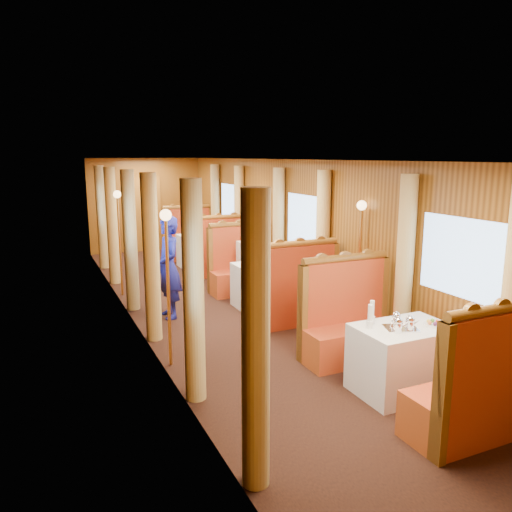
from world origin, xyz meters
TOP-DOWN VIEW (x-y plane):
  - floor at (0.00, 0.00)m, footprint 3.00×12.00m
  - ceiling at (0.00, 0.00)m, footprint 3.00×12.00m
  - wall_far at (0.00, 6.00)m, footprint 3.00×0.01m
  - wall_left at (-1.50, 0.00)m, footprint 0.01×12.00m
  - wall_right at (1.50, 0.00)m, footprint 0.01×12.00m
  - doorway_far at (0.00, 5.97)m, footprint 0.80×0.04m
  - table_near at (0.75, -3.50)m, footprint 1.05×0.72m
  - banquette_near_fwd at (0.75, -4.51)m, footprint 1.30×0.55m
  - banquette_near_aft at (0.75, -2.49)m, footprint 1.30×0.55m
  - table_mid at (0.75, 0.00)m, footprint 1.05×0.72m
  - banquette_mid_fwd at (0.75, -1.01)m, footprint 1.30×0.55m
  - banquette_mid_aft at (0.75, 1.01)m, footprint 1.30×0.55m
  - table_far at (0.75, 3.50)m, footprint 1.05×0.72m
  - banquette_far_fwd at (0.75, 2.49)m, footprint 1.30×0.55m
  - banquette_far_aft at (0.75, 4.51)m, footprint 1.30×0.55m
  - tea_tray at (0.66, -3.53)m, footprint 0.41×0.36m
  - teapot_left at (0.55, -3.61)m, footprint 0.19×0.16m
  - teapot_right at (0.70, -3.63)m, footprint 0.18×0.15m
  - teapot_back at (0.66, -3.45)m, footprint 0.18×0.15m
  - fruit_plate at (1.06, -3.59)m, footprint 0.22×0.22m
  - cup_inboard at (0.36, -3.39)m, footprint 0.08×0.08m
  - cup_outboard at (0.48, -3.27)m, footprint 0.08×0.08m
  - rose_vase_mid at (0.73, 0.03)m, footprint 0.06×0.06m
  - rose_vase_far at (0.72, 3.50)m, footprint 0.06×0.06m
  - window_left_near at (-1.49, -3.50)m, footprint 0.01×1.20m
  - curtain_left_near_a at (-1.38, -4.28)m, footprint 0.22×0.22m
  - curtain_left_near_b at (-1.38, -2.72)m, footprint 0.22×0.22m
  - window_right_near at (1.49, -3.50)m, footprint 0.01×1.20m
  - curtain_right_near_b at (1.38, -2.72)m, footprint 0.22×0.22m
  - window_left_mid at (-1.49, 0.00)m, footprint 0.01×1.20m
  - curtain_left_mid_a at (-1.38, -0.78)m, footprint 0.22×0.22m
  - curtain_left_mid_b at (-1.38, 0.78)m, footprint 0.22×0.22m
  - window_right_mid at (1.49, 0.00)m, footprint 0.01×1.20m
  - curtain_right_mid_a at (1.38, -0.78)m, footprint 0.22×0.22m
  - curtain_right_mid_b at (1.38, 0.78)m, footprint 0.22×0.22m
  - window_left_far at (-1.49, 3.50)m, footprint 0.01×1.20m
  - curtain_left_far_a at (-1.38, 2.72)m, footprint 0.22×0.22m
  - curtain_left_far_b at (-1.38, 4.28)m, footprint 0.22×0.22m
  - window_right_far at (1.49, 3.50)m, footprint 0.01×1.20m
  - curtain_right_far_a at (1.38, 2.72)m, footprint 0.22×0.22m
  - curtain_right_far_b at (1.38, 4.28)m, footprint 0.22×0.22m
  - sconce_left_fore at (-1.40, -1.75)m, footprint 0.14×0.14m
  - sconce_right_fore at (1.40, -1.75)m, footprint 0.14×0.14m
  - sconce_left_aft at (-1.40, 1.75)m, footprint 0.14×0.14m
  - sconce_right_aft at (1.40, 1.75)m, footprint 0.14×0.14m
  - steward at (-0.92, 0.11)m, footprint 0.41×0.61m
  - passenger at (0.75, 0.72)m, footprint 0.40×0.44m

SIDE VIEW (x-z plane):
  - floor at x=0.00m, z-range -0.01..0.01m
  - table_near at x=0.75m, z-range 0.00..0.75m
  - table_mid at x=0.75m, z-range 0.00..0.75m
  - table_far at x=0.75m, z-range 0.00..0.75m
  - banquette_near_fwd at x=0.75m, z-range -0.25..1.09m
  - banquette_near_aft at x=0.75m, z-range -0.25..1.09m
  - banquette_mid_fwd at x=0.75m, z-range -0.25..1.09m
  - banquette_mid_aft at x=0.75m, z-range -0.25..1.09m
  - banquette_far_fwd at x=0.75m, z-range -0.25..1.09m
  - banquette_far_aft at x=0.75m, z-range -0.25..1.09m
  - passenger at x=0.75m, z-range 0.36..1.12m
  - tea_tray at x=0.66m, z-range 0.75..0.76m
  - fruit_plate at x=1.06m, z-range 0.74..0.80m
  - teapot_back at x=0.66m, z-range 0.75..0.87m
  - teapot_right at x=0.70m, z-range 0.75..0.88m
  - teapot_left at x=0.55m, z-range 0.75..0.88m
  - steward at x=-0.92m, z-range 0.00..1.63m
  - cup_inboard at x=0.36m, z-range 0.72..0.99m
  - cup_outboard at x=0.48m, z-range 0.72..0.99m
  - rose_vase_mid at x=0.73m, z-range 0.75..1.11m
  - rose_vase_far at x=0.72m, z-range 0.75..1.11m
  - doorway_far at x=0.00m, z-range 0.00..2.00m
  - curtain_left_near_a at x=-1.38m, z-range 0.00..2.35m
  - curtain_left_near_b at x=-1.38m, z-range 0.00..2.35m
  - curtain_right_near_b at x=1.38m, z-range 0.00..2.35m
  - curtain_left_mid_a at x=-1.38m, z-range 0.00..2.35m
  - curtain_left_mid_b at x=-1.38m, z-range 0.00..2.35m
  - curtain_right_mid_a at x=1.38m, z-range 0.00..2.35m
  - curtain_right_mid_b at x=1.38m, z-range 0.00..2.35m
  - curtain_left_far_a at x=-1.38m, z-range 0.00..2.35m
  - curtain_left_far_b at x=-1.38m, z-range 0.00..2.35m
  - curtain_right_far_a at x=1.38m, z-range 0.00..2.35m
  - curtain_right_far_b at x=1.38m, z-range 0.00..2.35m
  - wall_far at x=0.00m, z-range 0.00..2.50m
  - wall_left at x=-1.50m, z-range 0.00..2.50m
  - wall_right at x=1.50m, z-range 0.00..2.50m
  - sconce_left_fore at x=-1.40m, z-range 0.41..2.36m
  - sconce_right_fore at x=1.40m, z-range 0.41..2.36m
  - sconce_left_aft at x=-1.40m, z-range 0.41..2.36m
  - sconce_right_aft at x=1.40m, z-range 0.41..2.36m
  - window_left_near at x=-1.49m, z-range 1.00..1.90m
  - window_right_near at x=1.49m, z-range 1.00..1.90m
  - window_left_mid at x=-1.49m, z-range 1.00..1.90m
  - window_right_mid at x=1.49m, z-range 1.00..1.90m
  - window_left_far at x=-1.49m, z-range 1.00..1.90m
  - window_right_far at x=1.49m, z-range 1.00..1.90m
  - ceiling at x=0.00m, z-range 2.49..2.51m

